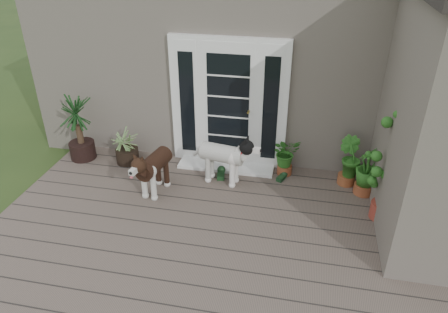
# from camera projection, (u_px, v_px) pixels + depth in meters

# --- Properties ---
(deck) EXTENTS (6.20, 4.60, 0.12)m
(deck) POSITION_uv_depth(u_px,v_px,m) (210.00, 251.00, 5.34)
(deck) COLOR #6B5B4C
(deck) RESTS_ON ground
(house_main) EXTENTS (7.40, 4.00, 3.10)m
(house_main) POSITION_uv_depth(u_px,v_px,m) (258.00, 50.00, 8.24)
(house_main) COLOR #665E54
(house_main) RESTS_ON ground
(door_unit) EXTENTS (1.90, 0.14, 2.15)m
(door_unit) POSITION_uv_depth(u_px,v_px,m) (229.00, 104.00, 6.70)
(door_unit) COLOR white
(door_unit) RESTS_ON deck
(door_step) EXTENTS (1.60, 0.40, 0.05)m
(door_step) POSITION_uv_depth(u_px,v_px,m) (226.00, 166.00, 7.04)
(door_step) COLOR white
(door_step) RESTS_ON deck
(brindle_dog) EXTENTS (0.53, 0.93, 0.73)m
(brindle_dog) POSITION_uv_depth(u_px,v_px,m) (155.00, 171.00, 6.24)
(brindle_dog) COLOR #311B11
(brindle_dog) RESTS_ON deck
(white_dog) EXTENTS (0.95, 0.54, 0.75)m
(white_dog) POSITION_uv_depth(u_px,v_px,m) (222.00, 161.00, 6.48)
(white_dog) COLOR white
(white_dog) RESTS_ON deck
(spider_plant) EXTENTS (0.72, 0.72, 0.69)m
(spider_plant) POSITION_uv_depth(u_px,v_px,m) (126.00, 144.00, 7.04)
(spider_plant) COLOR #95BC74
(spider_plant) RESTS_ON deck
(yucca) EXTENTS (1.08, 1.08, 1.19)m
(yucca) POSITION_uv_depth(u_px,v_px,m) (78.00, 127.00, 7.05)
(yucca) COLOR black
(yucca) RESTS_ON deck
(herb_a) EXTENTS (0.60, 0.60, 0.56)m
(herb_a) POSITION_uv_depth(u_px,v_px,m) (285.00, 159.00, 6.74)
(herb_a) COLOR #204C15
(herb_a) RESTS_ON deck
(herb_b) EXTENTS (0.55, 0.55, 0.59)m
(herb_b) POSITION_uv_depth(u_px,v_px,m) (348.00, 168.00, 6.48)
(herb_b) COLOR #215117
(herb_b) RESTS_ON deck
(herb_c) EXTENTS (0.52, 0.52, 0.64)m
(herb_c) POSITION_uv_depth(u_px,v_px,m) (366.00, 175.00, 6.23)
(herb_c) COLOR #1A5B1D
(herb_c) RESTS_ON deck
(sapling) EXTENTS (0.54, 0.54, 1.72)m
(sapling) POSITION_uv_depth(u_px,v_px,m) (392.00, 165.00, 5.43)
(sapling) COLOR #194D16
(sapling) RESTS_ON deck
(clog_left) EXTENTS (0.21, 0.36, 0.10)m
(clog_left) POSITION_uv_depth(u_px,v_px,m) (221.00, 173.00, 6.78)
(clog_left) COLOR #143317
(clog_left) RESTS_ON deck
(clog_right) EXTENTS (0.23, 0.31, 0.08)m
(clog_right) POSITION_uv_depth(u_px,v_px,m) (282.00, 177.00, 6.71)
(clog_right) COLOR #16371B
(clog_right) RESTS_ON deck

